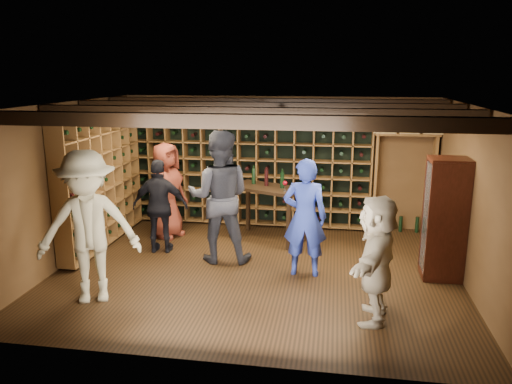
% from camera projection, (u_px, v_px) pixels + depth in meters
% --- Properties ---
extents(ground, '(6.00, 6.00, 0.00)m').
position_uv_depth(ground, '(256.00, 271.00, 7.60)').
color(ground, black).
rests_on(ground, ground).
extents(room_shell, '(6.00, 6.00, 6.00)m').
position_uv_depth(room_shell, '(257.00, 110.00, 7.08)').
color(room_shell, brown).
rests_on(room_shell, ground).
extents(wine_rack_back, '(4.65, 0.30, 2.20)m').
position_uv_depth(wine_rack_back, '(248.00, 167.00, 9.65)').
color(wine_rack_back, brown).
rests_on(wine_rack_back, ground).
extents(wine_rack_left, '(0.30, 2.65, 2.20)m').
position_uv_depth(wine_rack_left, '(101.00, 179.00, 8.56)').
color(wine_rack_left, brown).
rests_on(wine_rack_left, ground).
extents(crate_shelf, '(1.20, 0.32, 2.07)m').
position_uv_depth(crate_shelf, '(406.00, 150.00, 9.09)').
color(crate_shelf, brown).
rests_on(crate_shelf, ground).
extents(display_cabinet, '(0.55, 0.50, 1.75)m').
position_uv_depth(display_cabinet, '(444.00, 221.00, 7.17)').
color(display_cabinet, black).
rests_on(display_cabinet, ground).
extents(man_blue_shirt, '(0.64, 0.42, 1.76)m').
position_uv_depth(man_blue_shirt, '(305.00, 218.00, 7.28)').
color(man_blue_shirt, navy).
rests_on(man_blue_shirt, ground).
extents(man_grey_suit, '(1.10, 0.90, 2.09)m').
position_uv_depth(man_grey_suit, '(219.00, 197.00, 7.80)').
color(man_grey_suit, black).
rests_on(man_grey_suit, ground).
extents(guest_red_floral, '(0.84, 1.00, 1.73)m').
position_uv_depth(guest_red_floral, '(167.00, 190.00, 9.00)').
color(guest_red_floral, maroon).
rests_on(guest_red_floral, ground).
extents(guest_woman_black, '(0.95, 0.47, 1.57)m').
position_uv_depth(guest_woman_black, '(160.00, 206.00, 8.23)').
color(guest_woman_black, black).
rests_on(guest_woman_black, ground).
extents(guest_khaki, '(1.48, 1.16, 2.01)m').
position_uv_depth(guest_khaki, '(89.00, 227.00, 6.41)').
color(guest_khaki, gray).
rests_on(guest_khaki, ground).
extents(guest_beige, '(0.69, 1.51, 1.57)m').
position_uv_depth(guest_beige, '(376.00, 259.00, 5.94)').
color(guest_beige, tan).
rests_on(guest_beige, ground).
extents(tasting_table, '(1.45, 1.12, 1.26)m').
position_uv_depth(tasting_table, '(267.00, 194.00, 8.82)').
color(tasting_table, black).
rests_on(tasting_table, ground).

